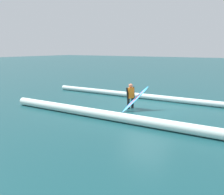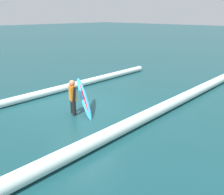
# 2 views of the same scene
# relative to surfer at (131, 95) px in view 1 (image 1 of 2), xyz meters

# --- Properties ---
(ground_plane) EXTENTS (155.81, 155.81, 0.00)m
(ground_plane) POSITION_rel_surfer_xyz_m (-0.74, -0.31, -0.73)
(ground_plane) COLOR #15454A
(surfer) EXTENTS (0.32, 0.57, 1.33)m
(surfer) POSITION_rel_surfer_xyz_m (0.00, 0.00, 0.00)
(surfer) COLOR black
(surfer) RESTS_ON ground_plane
(surfboard) EXTENTS (0.93, 1.64, 1.21)m
(surfboard) POSITION_rel_surfer_xyz_m (-0.40, 0.17, -0.15)
(surfboard) COLOR #268CE5
(surfboard) RESTS_ON ground_plane
(wave_crest_foreground) EXTENTS (15.10, 0.76, 0.33)m
(wave_crest_foreground) POSITION_rel_surfer_xyz_m (-0.26, -2.69, -0.57)
(wave_crest_foreground) COLOR white
(wave_crest_foreground) RESTS_ON ground_plane
(wave_crest_midground) EXTENTS (15.53, 0.84, 0.42)m
(wave_crest_midground) POSITION_rel_surfer_xyz_m (-2.22, 2.39, -0.53)
(wave_crest_midground) COLOR white
(wave_crest_midground) RESTS_ON ground_plane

